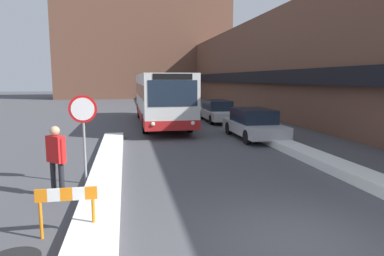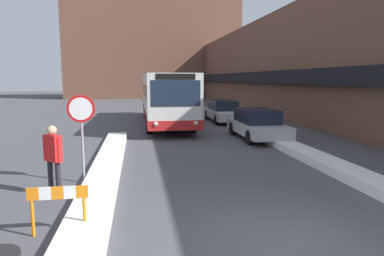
{
  "view_description": "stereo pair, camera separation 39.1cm",
  "coord_description": "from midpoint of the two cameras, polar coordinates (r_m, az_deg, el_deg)",
  "views": [
    {
      "loc": [
        -2.95,
        -5.2,
        2.93
      ],
      "look_at": [
        -0.69,
        6.58,
        1.2
      ],
      "focal_mm": 32.0,
      "sensor_mm": 36.0,
      "label": 1
    },
    {
      "loc": [
        -2.57,
        -5.27,
        2.93
      ],
      "look_at": [
        -0.69,
        6.58,
        1.2
      ],
      "focal_mm": 32.0,
      "sensor_mm": 36.0,
      "label": 2
    }
  ],
  "objects": [
    {
      "name": "building_backdrop_far",
      "position": [
        54.89,
        -8.17,
        13.11
      ],
      "size": [
        26.0,
        8.0,
        15.39
      ],
      "color": "brown",
      "rests_on": "ground_plane"
    },
    {
      "name": "stop_sign",
      "position": [
        9.91,
        -18.76,
        1.29
      ],
      "size": [
        0.76,
        0.08,
        2.49
      ],
      "color": "gray",
      "rests_on": "ground_plane"
    },
    {
      "name": "building_row_right",
      "position": [
        31.9,
        12.84,
        9.79
      ],
      "size": [
        5.5,
        60.0,
        7.87
      ],
      "color": "brown",
      "rests_on": "ground_plane"
    },
    {
      "name": "snow_bank_right",
      "position": [
        11.72,
        22.54,
        -6.15
      ],
      "size": [
        0.9,
        16.35,
        0.3
      ],
      "color": "silver",
      "rests_on": "ground_plane"
    },
    {
      "name": "parked_car_middle",
      "position": [
        23.67,
        3.76,
        2.87
      ],
      "size": [
        1.8,
        4.82,
        1.46
      ],
      "color": "silver",
      "rests_on": "ground_plane"
    },
    {
      "name": "snow_bank_left",
      "position": [
        9.04,
        -15.9,
        -10.22
      ],
      "size": [
        0.9,
        17.78,
        0.24
      ],
      "color": "silver",
      "rests_on": "ground_plane"
    },
    {
      "name": "city_bus",
      "position": [
        22.28,
        -5.82,
        5.14
      ],
      "size": [
        2.71,
        12.33,
        3.21
      ],
      "color": "silver",
      "rests_on": "ground_plane"
    },
    {
      "name": "construction_barricade",
      "position": [
        6.94,
        -21.71,
        -11.43
      ],
      "size": [
        1.1,
        0.06,
        0.94
      ],
      "color": "orange",
      "rests_on": "ground_plane"
    },
    {
      "name": "parked_car_front",
      "position": [
        17.13,
        9.58,
        0.74
      ],
      "size": [
        1.91,
        4.55,
        1.46
      ],
      "color": "#B7B7BC",
      "rests_on": "ground_plane"
    },
    {
      "name": "pedestrian",
      "position": [
        9.2,
        -22.85,
        -4.1
      ],
      "size": [
        0.5,
        0.48,
        1.79
      ],
      "rotation": [
        0.0,
        0.0,
        -0.73
      ],
      "color": "#232328",
      "rests_on": "ground_plane"
    },
    {
      "name": "ground_plane",
      "position": [
        6.6,
        15.98,
        -18.48
      ],
      "size": [
        160.0,
        160.0,
        0.0
      ],
      "primitive_type": "plane",
      "color": "#47474C"
    }
  ]
}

